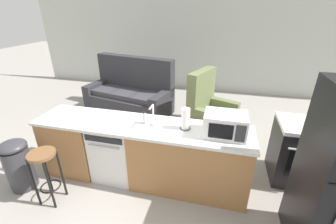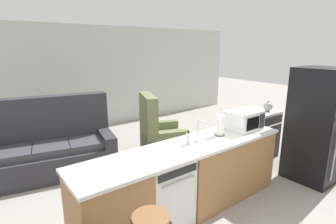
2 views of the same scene
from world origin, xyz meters
The scene contains 13 objects.
ground_plane centered at (0.00, 0.00, 0.00)m, with size 24.00×24.00×0.00m, color gray.
wall_back centered at (0.30, 4.20, 1.30)m, with size 10.00×0.06×2.60m.
kitchen_counter centered at (0.24, 0.00, 0.42)m, with size 2.94×0.66×0.90m.
dishwasher centered at (-0.25, 0.00, 0.42)m, with size 0.58×0.61×0.84m.
stove_range centered at (2.35, 0.55, 0.45)m, with size 0.76×0.68×0.90m.
refrigerator centered at (2.35, -0.55, 0.89)m, with size 0.72×0.73×1.78m.
microwave centered at (1.24, 0.00, 1.04)m, with size 0.50×0.37×0.28m.
sink_faucet centered at (0.33, 0.01, 1.03)m, with size 0.07×0.18×0.30m.
paper_towel_roll centered at (0.75, 0.03, 1.04)m, with size 0.14×0.14×0.28m.
soap_bottle centered at (0.19, 0.05, 0.97)m, with size 0.06×0.06×0.18m.
kettle centered at (2.52, 0.42, 0.99)m, with size 0.21×0.17×0.19m.
couch centered at (-0.94, 2.24, 0.39)m, with size 2.14×1.30×1.27m.
armchair centered at (0.95, 1.78, 0.35)m, with size 1.05×1.08×1.20m.
Camera 2 is at (-1.87, -2.25, 2.09)m, focal length 28.00 mm.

